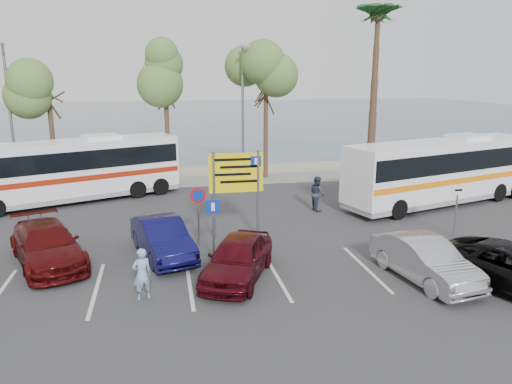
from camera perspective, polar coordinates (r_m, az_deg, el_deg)
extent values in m
plane|color=#333335|center=(17.59, -3.89, -8.62)|extent=(120.00, 120.00, 0.00)
cube|color=gray|center=(30.94, -7.09, 1.22)|extent=(44.00, 2.40, 0.15)
cube|color=gray|center=(32.85, -7.34, 2.33)|extent=(48.00, 0.80, 0.60)
plane|color=#39485C|center=(76.49, -9.49, 8.40)|extent=(140.00, 140.00, 0.00)
cylinder|color=#382619|center=(31.05, -22.18, 5.23)|extent=(0.28, 0.28, 5.04)
cylinder|color=#382619|center=(30.41, -10.08, 6.39)|extent=(0.28, 0.28, 5.60)
cylinder|color=#382619|center=(31.10, 1.12, 6.36)|extent=(0.28, 0.28, 5.18)
cylinder|color=#382619|center=(33.06, 13.31, 10.63)|extent=(0.48, 0.48, 10.00)
cylinder|color=slate|center=(30.96, -26.22, 7.58)|extent=(0.16, 0.16, 8.00)
cylinder|color=slate|center=(30.47, -27.24, 14.88)|extent=(0.12, 0.90, 0.12)
cylinder|color=slate|center=(30.28, -1.52, 8.85)|extent=(0.16, 0.16, 8.00)
cylinder|color=slate|center=(29.78, -1.42, 16.38)|extent=(0.12, 0.90, 0.12)
cube|color=slate|center=(29.28, -1.26, 16.33)|extent=(0.45, 0.25, 0.12)
cylinder|color=slate|center=(20.08, -4.81, -0.42)|extent=(0.12, 0.12, 3.60)
cylinder|color=slate|center=(20.33, 0.24, -0.19)|extent=(0.12, 0.12, 3.60)
cube|color=yellow|center=(19.99, -2.30, 2.20)|extent=(2.20, 0.06, 1.60)
cube|color=#0C2699|center=(19.99, -0.02, 3.53)|extent=(0.42, 0.01, 0.42)
cylinder|color=slate|center=(19.43, -6.57, -3.07)|extent=(0.07, 0.07, 2.20)
cylinder|color=#B20C0C|center=(19.15, -6.64, -0.37)|extent=(0.60, 0.03, 0.60)
cylinder|color=slate|center=(17.94, -4.90, -4.45)|extent=(0.07, 0.07, 2.20)
cube|color=#0C2699|center=(17.67, -4.95, -1.69)|extent=(0.50, 0.03, 0.50)
cylinder|color=slate|center=(21.91, 21.88, -2.07)|extent=(0.07, 0.07, 2.20)
cube|color=white|center=(21.69, 22.12, 0.21)|extent=(0.50, 0.03, 0.40)
cube|color=white|center=(27.49, -20.33, 2.69)|extent=(11.01, 6.35, 2.69)
cube|color=black|center=(27.42, -20.41, 3.67)|extent=(10.82, 6.30, 0.96)
cube|color=#971F0B|center=(27.57, -20.25, 1.80)|extent=(10.92, 6.34, 0.27)
cube|color=gray|center=(27.76, -20.10, -0.04)|extent=(10.90, 6.29, 0.50)
cube|color=white|center=(27.28, -20.58, 5.69)|extent=(2.25, 2.05, 0.22)
cube|color=white|center=(27.08, 20.52, 2.59)|extent=(11.37, 5.59, 2.75)
cube|color=black|center=(27.00, 20.61, 3.61)|extent=(11.17, 5.57, 0.98)
cube|color=orange|center=(27.16, 20.45, 1.68)|extent=(11.27, 5.59, 0.28)
cube|color=gray|center=(27.35, 20.29, -0.23)|extent=(11.25, 5.54, 0.51)
cube|color=white|center=(26.86, 20.78, 5.70)|extent=(2.22, 1.98, 0.22)
imported|color=#0F0F47|center=(18.65, -10.63, -5.21)|extent=(2.53, 4.52, 1.41)
imported|color=#520D0E|center=(19.09, -22.78, -5.59)|extent=(3.69, 5.32, 1.43)
imported|color=#4D0B14|center=(16.45, -2.10, -7.52)|extent=(3.29, 4.53, 1.43)
imported|color=#9D9CA2|center=(17.20, 18.74, -7.37)|extent=(2.17, 4.43, 1.40)
imported|color=#829CBD|center=(15.35, -12.90, -9.12)|extent=(0.68, 0.56, 1.60)
imported|color=#31344A|center=(24.55, 7.01, -0.16)|extent=(0.76, 0.92, 1.71)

